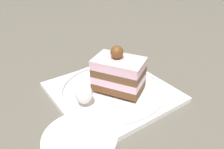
{
  "coord_description": "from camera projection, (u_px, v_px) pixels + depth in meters",
  "views": [
    {
      "loc": [
        -0.27,
        -0.29,
        0.27
      ],
      "look_at": [
        -0.01,
        -0.02,
        0.05
      ],
      "focal_mm": 35.43,
      "sensor_mm": 36.0,
      "label": 1
    }
  ],
  "objects": [
    {
      "name": "fork",
      "position": [
        121.0,
        66.0,
        0.52
      ],
      "size": [
        0.11,
        0.02,
        0.0
      ],
      "color": "silver",
      "rests_on": "dessert_plate"
    },
    {
      "name": "whipped_cream_dollop",
      "position": [
        84.0,
        94.0,
        0.4
      ],
      "size": [
        0.03,
        0.03,
        0.04
      ],
      "primitive_type": "ellipsoid",
      "color": "white",
      "rests_on": "dessert_plate"
    },
    {
      "name": "ground_plane",
      "position": [
        107.0,
        88.0,
        0.48
      ],
      "size": [
        2.4,
        2.4,
        0.0
      ],
      "primitive_type": "plane",
      "color": "#5B574C"
    },
    {
      "name": "cake_slice",
      "position": [
        118.0,
        73.0,
        0.43
      ],
      "size": [
        0.09,
        0.11,
        0.09
      ],
      "color": "brown",
      "rests_on": "dessert_plate"
    },
    {
      "name": "dessert_plate",
      "position": [
        112.0,
        91.0,
        0.45
      ],
      "size": [
        0.26,
        0.26,
        0.02
      ],
      "color": "white",
      "rests_on": "ground_plane"
    }
  ]
}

